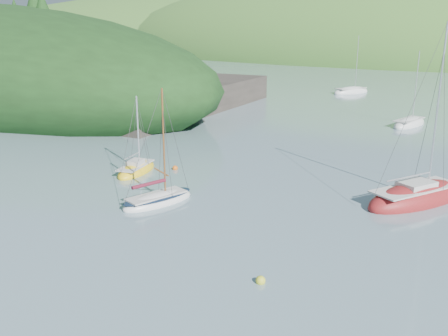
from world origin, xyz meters
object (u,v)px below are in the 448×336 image
Objects in this scene: daysailer_white at (158,200)px; distant_sloop_c at (351,92)px; sloop_red at (417,198)px; sailboat_yellow at (136,170)px; distant_sloop_a at (409,124)px.

distant_sloop_c is at bearing 112.54° from daysailer_white.
distant_sloop_c is (-26.01, 48.73, -0.05)m from sloop_red.
daysailer_white is 1.23× the size of sailboat_yellow.
distant_sloop_a reaches higher than sailboat_yellow.
daysailer_white is at bearing -118.76° from sloop_red.
distant_sloop_a is at bearing 93.38° from daysailer_white.
daysailer_white is at bearing -90.85° from distant_sloop_a.
sloop_red is 55.24m from distant_sloop_c.
daysailer_white reaches higher than sailboat_yellow.
distant_sloop_c reaches higher than daysailer_white.
daysailer_white is at bearing -55.63° from distant_sloop_c.
distant_sloop_c is (-12.39, 59.52, -0.02)m from daysailer_white.
distant_sloop_a is 0.89× the size of distant_sloop_c.
sloop_red is 1.91× the size of sailboat_yellow.
sloop_red is 27.48m from distant_sloop_a.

